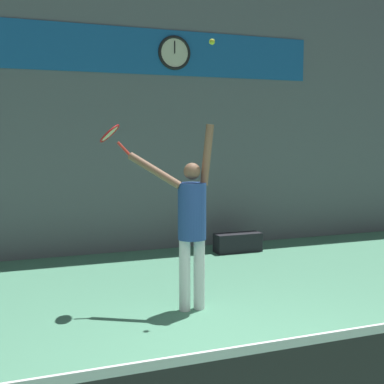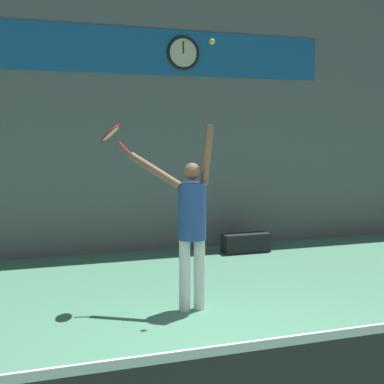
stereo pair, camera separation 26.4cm
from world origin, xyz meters
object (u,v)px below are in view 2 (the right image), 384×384
object	(u,v)px
tennis_ball	(212,42)
equipment_bag	(246,243)
tennis_racket	(112,135)
scoreboard_clock	(183,53)
tennis_player	(191,220)

from	to	relation	value
tennis_ball	equipment_bag	xyz separation A→B (m)	(1.64, 2.65, -2.88)
tennis_ball	equipment_bag	size ratio (longest dim) A/B	0.08
tennis_ball	tennis_racket	bearing A→B (deg)	153.65
scoreboard_clock	tennis_racket	bearing A→B (deg)	-122.00
tennis_racket	equipment_bag	distance (m)	3.90
scoreboard_clock	equipment_bag	xyz separation A→B (m)	(0.91, -0.69, -3.28)
scoreboard_clock	tennis_racket	xyz separation A→B (m)	(-1.77, -2.83, -1.42)
scoreboard_clock	tennis_ball	bearing A→B (deg)	-102.27
scoreboard_clock	equipment_bag	distance (m)	3.47
tennis_racket	tennis_ball	world-z (taller)	tennis_ball
tennis_player	tennis_racket	size ratio (longest dim) A/B	5.37
equipment_bag	tennis_ball	bearing A→B (deg)	-121.74
tennis_player	tennis_ball	size ratio (longest dim) A/B	32.88
tennis_player	tennis_racket	world-z (taller)	tennis_racket
scoreboard_clock	tennis_player	bearing A→B (deg)	-106.26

